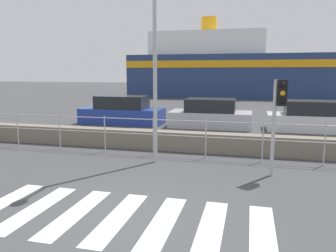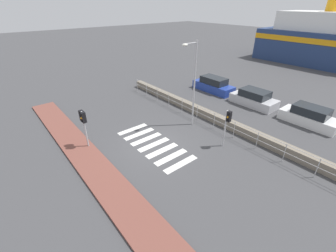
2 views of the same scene
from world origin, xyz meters
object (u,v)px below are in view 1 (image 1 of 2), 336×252
at_px(parked_car_blue, 122,112).
at_px(parked_car_white, 312,118).
at_px(streetlamp, 152,34).
at_px(ferry_boat, 227,70).
at_px(parked_car_silver, 211,115).
at_px(traffic_light_far, 279,106).

bearing_deg(parked_car_blue, parked_car_white, -0.00).
distance_m(streetlamp, ferry_boat, 29.81).
relative_size(streetlamp, ferry_boat, 0.28).
bearing_deg(parked_car_silver, ferry_boat, 92.15).
bearing_deg(streetlamp, parked_car_white, 52.14).
bearing_deg(streetlamp, ferry_boat, 89.94).
relative_size(traffic_light_far, parked_car_silver, 0.63).
height_order(traffic_light_far, ferry_boat, ferry_boat).
distance_m(streetlamp, parked_car_blue, 8.94).
distance_m(parked_car_silver, parked_car_white, 4.82).
bearing_deg(parked_car_silver, parked_car_blue, 180.00).
bearing_deg(ferry_boat, parked_car_silver, -87.85).
bearing_deg(parked_car_blue, traffic_light_far, -45.48).
xyz_separation_m(parked_car_blue, parked_car_white, (9.66, -0.00, -0.03)).
bearing_deg(ferry_boat, streetlamp, -90.06).
distance_m(ferry_boat, parked_car_silver, 22.62).
bearing_deg(parked_car_silver, traffic_light_far, -70.71).
relative_size(streetlamp, parked_car_blue, 1.38).
xyz_separation_m(ferry_boat, parked_car_blue, (-4.00, -22.47, -2.43)).
xyz_separation_m(ferry_boat, parked_car_silver, (0.85, -22.47, -2.46)).
xyz_separation_m(traffic_light_far, parked_car_silver, (-2.68, 7.64, -1.29)).
height_order(ferry_boat, parked_car_silver, ferry_boat).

